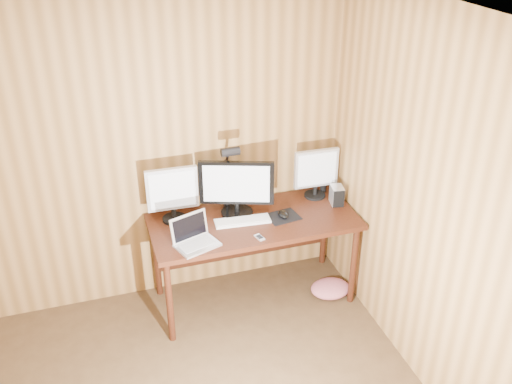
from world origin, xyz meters
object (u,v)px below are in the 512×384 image
monitor_right (316,172)px  mouse (283,214)px  desk (251,228)px  monitor_center (237,187)px  phone (259,237)px  keyboard (243,221)px  desk_lamp (229,168)px  laptop (194,237)px  speaker (323,185)px  hard_drive (337,195)px  monitor_left (172,193)px

monitor_right → mouse: bearing=-146.0°
desk → mouse: 0.29m
monitor_center → phone: (0.06, -0.39, -0.23)m
keyboard → desk_lamp: (-0.05, 0.20, 0.37)m
laptop → speaker: 1.29m
laptop → mouse: laptop is taller
monitor_right → speaker: size_ratio=3.36×
laptop → mouse: (0.74, 0.15, -0.03)m
laptop → speaker: bearing=0.8°
mouse → laptop: bearing=-162.1°
laptop → desk_lamp: desk_lamp is taller
phone → laptop: bearing=156.8°
monitor_center → desk_lamp: desk_lamp is taller
hard_drive → phone: size_ratio=1.57×
monitor_center → monitor_left: bearing=-166.9°
monitor_center → desk: bearing=-12.2°
monitor_right → mouse: monitor_right is taller
monitor_right → desk_lamp: bearing=-177.6°
monitor_left → monitor_right: (1.18, 0.02, -0.01)m
monitor_left → monitor_center: bearing=-4.5°
monitor_left → desk_lamp: desk_lamp is taller
laptop → desk: bearing=6.9°
mouse → monitor_center: bearing=160.0°
monitor_center → speaker: 0.82m
mouse → hard_drive: 0.49m
monitor_right → hard_drive: (0.12, -0.17, -0.15)m
hard_drive → speaker: bearing=105.8°
keyboard → speaker: speaker is taller
desk_lamp → mouse: bearing=-21.3°
laptop → desk_lamp: size_ratio=0.58×
monitor_center → desk_lamp: (-0.04, 0.06, 0.14)m
hard_drive → desk_lamp: size_ratio=0.25×
monitor_center → speaker: monitor_center is taller
monitor_left → phone: bearing=-37.4°
phone → speaker: 0.90m
desk_lamp → phone: bearing=-67.8°
monitor_right → laptop: 1.19m
speaker → monitor_right: bearing=-149.4°
monitor_left → monitor_right: monitor_left is taller
monitor_right → keyboard: 0.75m
monitor_left → mouse: 0.87m
monitor_left → desk_lamp: size_ratio=0.72×
laptop → phone: bearing=-28.7°
laptop → hard_drive: size_ratio=2.32×
monitor_left → speaker: 1.29m
speaker → desk_lamp: desk_lamp is taller
laptop → hard_drive: bearing=-9.3°
monitor_left → speaker: size_ratio=3.53×
phone → mouse: bearing=26.6°
phone → speaker: (0.73, 0.52, 0.06)m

